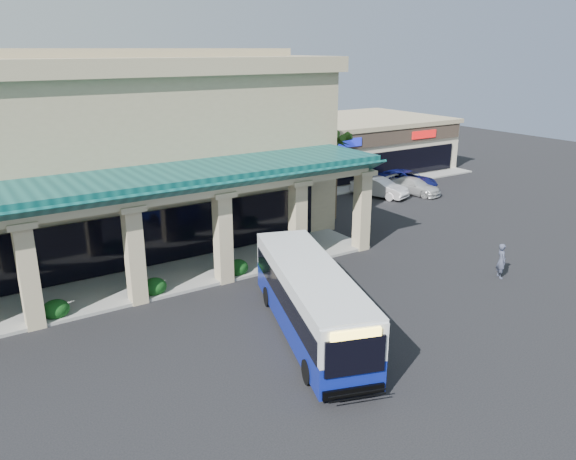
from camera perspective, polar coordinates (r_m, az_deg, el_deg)
ground at (r=26.39m, az=4.61°, el=-7.56°), size 110.00×110.00×0.00m
main_building at (r=35.85m, az=-22.02°, el=7.57°), size 30.80×14.80×11.35m
arcade at (r=27.75m, az=-17.43°, el=-0.72°), size 30.00×6.20×5.70m
strip_mall at (r=54.55m, az=4.38°, el=8.55°), size 22.50×12.50×4.90m
palm_0 at (r=38.58m, az=4.84°, el=5.87°), size 2.40×2.40×6.60m
palm_1 at (r=41.59m, az=3.38°, el=6.23°), size 2.40×2.40×5.80m
broadleaf_tree at (r=44.70m, az=-2.53°, el=6.42°), size 2.60×2.60×4.81m
transit_bus at (r=23.16m, az=2.28°, el=-7.29°), size 5.67×10.77×2.94m
pedestrian at (r=30.96m, az=20.85°, el=-2.93°), size 0.71×0.80×1.85m
car_white at (r=45.48m, az=9.26°, el=4.28°), size 3.03×4.89×1.52m
car_red at (r=46.91m, az=12.68°, el=4.37°), size 2.95×4.84×1.31m
car_gray at (r=48.80m, az=11.96°, el=5.04°), size 3.64×5.79×1.49m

